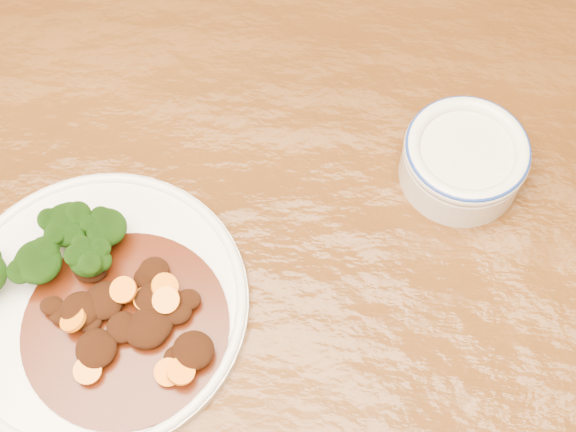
{
  "coord_description": "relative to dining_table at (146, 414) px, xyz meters",
  "views": [
    {
      "loc": [
        0.13,
        -0.17,
        1.38
      ],
      "look_at": [
        0.12,
        0.15,
        0.77
      ],
      "focal_mm": 50.0,
      "sensor_mm": 36.0,
      "label": 1
    }
  ],
  "objects": [
    {
      "name": "dining_table",
      "position": [
        0.0,
        0.0,
        0.0
      ],
      "size": [
        1.56,
        1.01,
        0.75
      ],
      "rotation": [
        0.0,
        0.0,
        -0.08
      ],
      "color": "#542E0E",
      "rests_on": "ground"
    },
    {
      "name": "broccoli_florets",
      "position": [
        -0.07,
        0.1,
        0.12
      ],
      "size": [
        0.13,
        0.08,
        0.04
      ],
      "color": "#7C9B50",
      "rests_on": "dinner_plate"
    },
    {
      "name": "dinner_plate",
      "position": [
        -0.03,
        0.07,
        0.09
      ],
      "size": [
        0.25,
        0.25,
        0.02
      ],
      "rotation": [
        0.0,
        0.0,
        -0.06
      ],
      "color": "silver",
      "rests_on": "dining_table"
    },
    {
      "name": "dip_bowl",
      "position": [
        0.27,
        0.2,
        0.11
      ],
      "size": [
        0.11,
        0.11,
        0.05
      ],
      "rotation": [
        0.0,
        0.0,
        -0.15
      ],
      "color": "beige",
      "rests_on": "dining_table"
    },
    {
      "name": "mince_stew",
      "position": [
        -0.0,
        0.05,
        0.1
      ],
      "size": [
        0.17,
        0.17,
        0.03
      ],
      "color": "#441907",
      "rests_on": "dinner_plate"
    }
  ]
}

